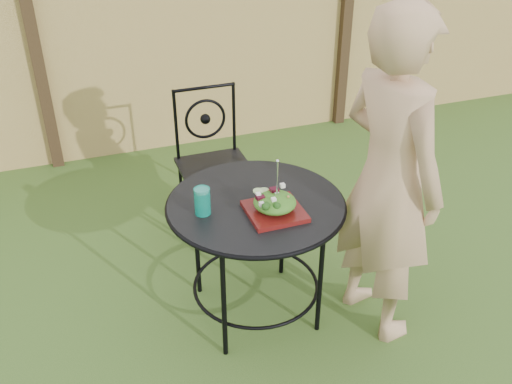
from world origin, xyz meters
TOP-DOWN VIEW (x-y plane):
  - ground at (0.00, 0.00)m, footprint 60.00×60.00m
  - fence at (-0.00, 2.19)m, footprint 8.00×0.12m
  - patio_table at (-0.34, -0.06)m, footprint 0.92×0.92m
  - patio_chair at (-0.30, 0.89)m, footprint 0.46×0.46m
  - diner at (0.26, -0.32)m, footprint 0.54×0.71m
  - salad_plate at (-0.29, -0.19)m, footprint 0.27×0.27m
  - salad at (-0.29, -0.19)m, footprint 0.21×0.21m
  - fork at (-0.28, -0.19)m, footprint 0.01×0.01m
  - drinking_glass at (-0.62, -0.07)m, footprint 0.08×0.08m

SIDE VIEW (x-z plane):
  - ground at x=0.00m, z-range 0.00..0.00m
  - patio_chair at x=-0.30m, z-range 0.03..0.98m
  - patio_table at x=-0.34m, z-range 0.22..0.95m
  - salad_plate at x=-0.29m, z-range 0.72..0.75m
  - salad at x=-0.29m, z-range 0.75..0.83m
  - drinking_glass at x=-0.62m, z-range 0.72..0.86m
  - diner at x=0.26m, z-range 0.00..1.75m
  - fork at x=-0.28m, z-range 0.83..1.01m
  - fence at x=0.00m, z-range 0.00..1.90m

